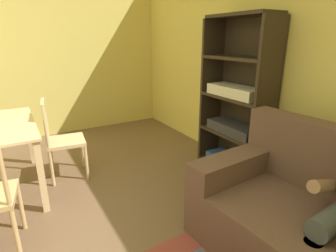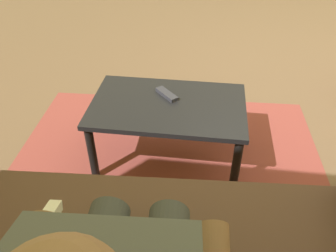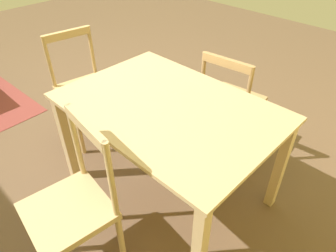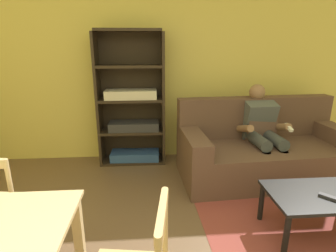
% 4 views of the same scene
% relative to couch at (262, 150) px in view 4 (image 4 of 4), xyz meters
% --- Properties ---
extents(wall_back, '(6.15, 0.12, 2.76)m').
position_rel_couch_xyz_m(wall_back, '(-1.27, 0.83, 1.03)').
color(wall_back, '#DBC660').
rests_on(wall_back, ground_plane).
extents(couch, '(2.20, 1.10, 1.00)m').
position_rel_couch_xyz_m(couch, '(0.00, 0.00, 0.00)').
color(couch, brown).
rests_on(couch, ground_plane).
extents(person_lounging, '(0.61, 0.92, 1.17)m').
position_rel_couch_xyz_m(person_lounging, '(-0.01, 0.05, 0.27)').
color(person_lounging, '#4C5156').
rests_on(person_lounging, ground_plane).
extents(coffee_table, '(0.91, 0.57, 0.42)m').
position_rel_couch_xyz_m(coffee_table, '(0.02, -1.19, 0.01)').
color(coffee_table, black).
rests_on(coffee_table, ground_plane).
extents(tv_remote, '(0.15, 0.16, 0.02)m').
position_rel_couch_xyz_m(tv_remote, '(0.04, -1.27, 0.08)').
color(tv_remote, '#2D2D38').
rests_on(tv_remote, coffee_table).
extents(bookshelf, '(0.94, 0.36, 1.88)m').
position_rel_couch_xyz_m(bookshelf, '(-1.72, 0.59, 0.45)').
color(bookshelf, '#2D2319').
rests_on(bookshelf, ground_plane).
extents(dining_chair_near_wall, '(0.47, 0.47, 0.96)m').
position_rel_couch_xyz_m(dining_chair_near_wall, '(-2.59, -1.30, 0.11)').
color(dining_chair_near_wall, '#D1B27F').
rests_on(dining_chair_near_wall, ground_plane).
extents(area_rug, '(2.05, 1.47, 0.01)m').
position_rel_couch_xyz_m(area_rug, '(0.02, -1.19, -0.34)').
color(area_rug, brown).
rests_on(area_rug, ground_plane).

